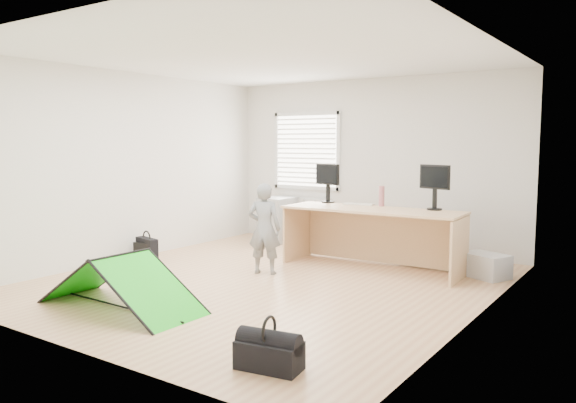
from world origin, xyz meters
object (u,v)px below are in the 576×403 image
Objects in this scene: monitor_left at (328,188)px; laptop_bag at (147,249)px; monitor_right at (435,193)px; desk at (371,239)px; filing_cabinet at (279,219)px; thermos at (382,196)px; office_chair at (425,244)px; kite at (121,282)px; person at (264,229)px; storage_crate at (486,266)px; duffel_bag at (269,355)px.

monitor_left reaches higher than laptop_bag.
laptop_bag is (-3.65, -1.65, -0.87)m from monitor_right.
desk is 3.16× the size of filing_cabinet.
thermos is 0.95m from office_chair.
filing_cabinet is at bearing 103.55° from kite.
laptop_bag is (-2.04, -1.65, -0.86)m from monitor_left.
desk is 2.03× the size of person.
monitor_left is (1.40, -0.73, 0.65)m from filing_cabinet.
person is at bearing -126.45° from thermos.
laptop_bag reaches higher than storage_crate.
monitor_right reaches higher than laptop_bag.
monitor_left is 0.96× the size of monitor_right.
monitor_right is at bearing 125.13° from office_chair.
filing_cabinet is 2.72× the size of thermos.
monitor_right is at bearing -0.75° from thermos.
duffel_bag is (0.12, -3.80, -0.93)m from monitor_right.
storage_crate is at bearing 14.19° from desk.
storage_crate is (2.27, 0.06, -0.88)m from monitor_left.
storage_crate is 1.23× the size of laptop_bag.
monitor_left reaches higher than thermos.
monitor_left is 2.43m from storage_crate.
laptop_bag is at bearing 35.67° from office_chair.
desk is at bearing 94.58° from duffel_bag.
office_chair is at bearing 44.80° from thermos.
monitor_left is 0.88× the size of duffel_bag.
storage_crate is (2.42, 1.41, -0.44)m from person.
monitor_left reaches higher than storage_crate.
thermos is at bearing 48.18° from office_chair.
storage_crate is at bearing 52.59° from kite.
laptop_bag is at bearing 132.91° from kite.
monitor_right is 3.92m from duffel_bag.
monitor_left is 0.85m from thermos.
monitor_left is 4.28m from duffel_bag.
thermos is 0.16× the size of kite.
monitor_right reaches higher than office_chair.
storage_crate is (0.95, -0.41, -0.12)m from office_chair.
kite is (-1.31, -3.41, -0.68)m from thermos.
kite reaches higher than office_chair.
thermos is at bearing -146.48° from person.
filing_cabinet reaches higher than duffel_bag.
laptop_bag is at bearing -103.56° from filing_cabinet.
monitor_left is at bearing -25.85° from filing_cabinet.
desk is 1.46m from person.
monitor_left is at bearing 157.39° from desk.
person reaches higher than filing_cabinet.
storage_crate is at bearing 160.11° from office_chair.
person is at bearing 54.49° from office_chair.
thermos is (-0.02, 0.34, 0.55)m from desk.
storage_crate is (3.66, -0.67, -0.23)m from filing_cabinet.
person reaches higher than office_chair.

